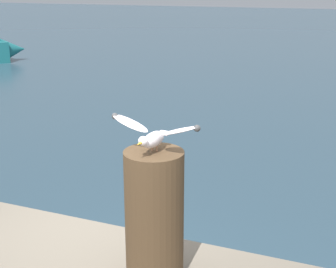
{
  "coord_description": "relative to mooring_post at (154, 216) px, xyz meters",
  "views": [
    {
      "loc": [
        1.94,
        -3.34,
        3.18
      ],
      "look_at": [
        0.7,
        -0.3,
        2.16
      ],
      "focal_mm": 52.39,
      "sensor_mm": 36.0,
      "label": 1
    }
  ],
  "objects": [
    {
      "name": "mooring_post",
      "position": [
        0.0,
        0.0,
        0.0
      ],
      "size": [
        0.41,
        0.41,
        0.93
      ],
      "primitive_type": "cylinder",
      "color": "#4C3823",
      "rests_on": "harbor_quay"
    },
    {
      "name": "seagull",
      "position": [
        -0.0,
        -0.0,
        0.59
      ],
      "size": [
        0.65,
        0.39,
        0.22
      ],
      "color": "tan",
      "rests_on": "mooring_post"
    }
  ]
}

